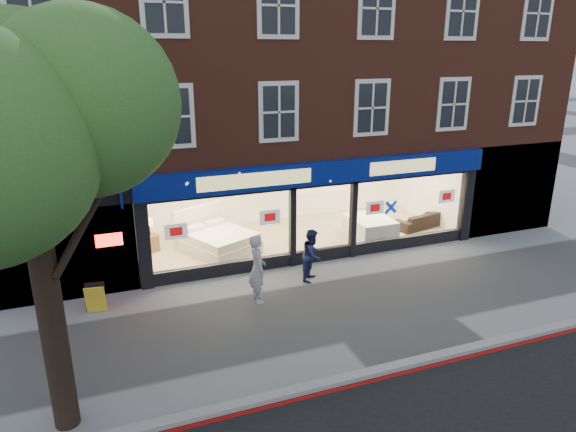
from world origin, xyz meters
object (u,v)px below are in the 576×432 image
pedestrian_grey (257,269)px  pedestrian_blue (312,255)px  display_bed (217,240)px  mattress_stack (370,227)px  a_board (95,298)px  sofa (419,220)px

pedestrian_grey → pedestrian_blue: 2.04m
pedestrian_grey → display_bed: bearing=6.1°
mattress_stack → pedestrian_blue: bearing=-143.8°
a_board → pedestrian_blue: bearing=6.1°
mattress_stack → a_board: (-9.30, -2.22, -0.06)m
mattress_stack → pedestrian_grey: size_ratio=0.93×
sofa → pedestrian_blue: pedestrian_blue is taller
display_bed → pedestrian_blue: (2.12, -3.05, 0.31)m
sofa → pedestrian_blue: (-5.49, -2.60, 0.40)m
mattress_stack → sofa: bearing=4.9°
display_bed → mattress_stack: (5.41, -0.64, -0.02)m
sofa → a_board: 11.75m
pedestrian_blue → display_bed: bearing=76.2°
display_bed → pedestrian_grey: size_ratio=1.55×
mattress_stack → pedestrian_blue: pedestrian_blue is taller
mattress_stack → pedestrian_blue: 4.09m
display_bed → pedestrian_grey: (0.21, -3.76, 0.47)m
display_bed → pedestrian_blue: size_ratio=1.86×
display_bed → mattress_stack: size_ratio=1.67×
mattress_stack → pedestrian_grey: bearing=-149.0°
mattress_stack → a_board: size_ratio=2.27×
mattress_stack → pedestrian_blue: size_ratio=1.12×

